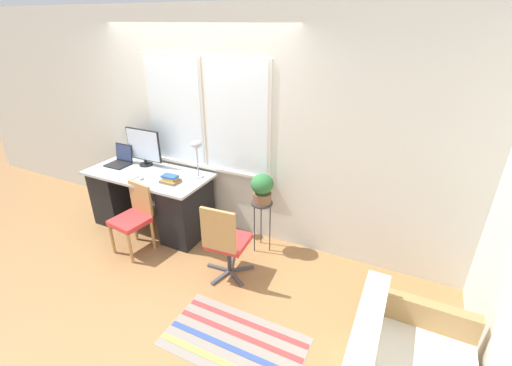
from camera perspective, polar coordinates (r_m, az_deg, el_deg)
ground_plane at (r=4.34m, az=-14.01°, el=-10.86°), size 14.00×14.00×0.00m
wall_back_with_window at (r=4.32m, az=-9.08°, el=9.55°), size 9.00×0.12×2.70m
desk at (r=4.69m, az=-17.03°, el=-2.49°), size 1.61×0.73×0.78m
laptop at (r=4.91m, az=-21.69°, el=3.54°), size 0.28×0.28×0.25m
monitor at (r=4.70m, az=-18.23°, el=5.80°), size 0.53×0.17×0.49m
keyboard at (r=4.53m, az=-20.85°, el=1.22°), size 0.32×0.11×0.02m
mouse at (r=4.36m, az=-18.54°, el=0.75°), size 0.04×0.07×0.03m
desk_lamp at (r=4.14m, az=-9.89°, el=5.68°), size 0.13×0.13×0.47m
book_stack at (r=4.18m, az=-14.08°, el=0.62°), size 0.22×0.16×0.09m
desk_chair_wooden at (r=4.26m, az=-19.75°, el=-5.27°), size 0.43×0.44×0.82m
office_chair_swivel at (r=3.59m, az=-5.14°, el=-9.59°), size 0.51×0.53×0.90m
plant_stand at (r=3.96m, az=1.00°, el=-4.29°), size 0.25×0.25×0.64m
potted_plant at (r=3.83m, az=1.03°, el=-0.80°), size 0.26×0.26×0.35m
floor_rug_striped at (r=3.28m, az=-3.65°, el=-24.81°), size 1.23×0.67×0.01m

